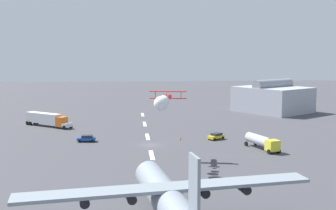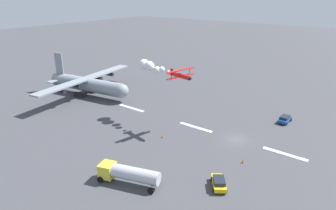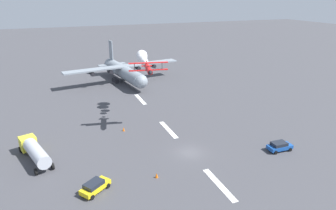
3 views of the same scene
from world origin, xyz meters
name	(u,v)px [view 3 (image 3 of 3)]	position (x,y,z in m)	size (l,w,h in m)	color
ground_plane	(190,152)	(0.00, 0.00, 0.00)	(440.00, 440.00, 0.00)	#424247
runway_stripe_2	(219,185)	(-9.51, 0.00, 0.01)	(8.00, 0.90, 0.01)	white
runway_stripe_3	(168,130)	(9.51, 0.00, 0.01)	(8.00, 0.90, 0.01)	white
runway_stripe_4	(140,99)	(28.54, 0.00, 0.01)	(8.00, 0.90, 0.01)	white
cargo_transport_plane	(125,72)	(44.34, -0.12, 3.30)	(25.74, 34.82, 11.00)	gray
stunt_biplane_red	(143,59)	(19.75, 1.57, 11.95)	(16.04, 7.14, 2.50)	red
fuel_tanker_truck	(34,151)	(6.67, 23.61, 1.75)	(9.94, 5.41, 2.90)	yellow
followme_car_yellow	(280,146)	(-4.87, -14.28, 0.81)	(2.14, 4.21, 1.52)	#194CA5
airport_staff_sedan	(95,186)	(-4.74, 16.11, 0.81)	(3.88, 4.41, 1.52)	yellow
traffic_cone_near	(157,175)	(-4.77, 7.49, 0.38)	(0.44, 0.44, 0.75)	orange
traffic_cone_far	(124,129)	(12.12, 8.22, 0.38)	(0.44, 0.44, 0.75)	orange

